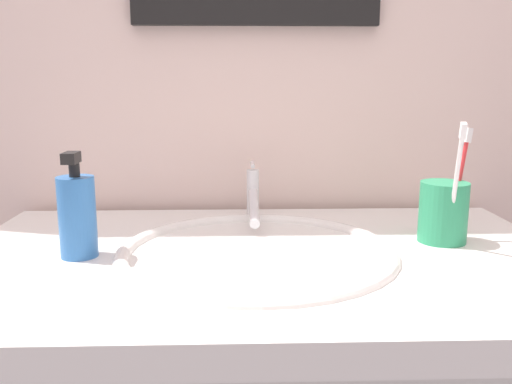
% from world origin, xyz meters
% --- Properties ---
extents(tiled_wall_back, '(2.15, 0.04, 2.40)m').
position_xyz_m(tiled_wall_back, '(0.00, 0.34, 1.20)').
color(tiled_wall_back, beige).
rests_on(tiled_wall_back, ground).
extents(sink_basin, '(0.44, 0.44, 0.10)m').
position_xyz_m(sink_basin, '(-0.01, 0.00, 0.82)').
color(sink_basin, white).
rests_on(sink_basin, vanity_counter).
extents(faucet, '(0.02, 0.17, 0.11)m').
position_xyz_m(faucet, '(-0.01, 0.20, 0.90)').
color(faucet, silver).
rests_on(faucet, sink_basin).
extents(toothbrush_cup, '(0.08, 0.08, 0.10)m').
position_xyz_m(toothbrush_cup, '(0.30, 0.05, 0.90)').
color(toothbrush_cup, '#2D9966').
rests_on(toothbrush_cup, vanity_counter).
extents(toothbrush_white, '(0.02, 0.06, 0.20)m').
position_xyz_m(toothbrush_white, '(0.30, 0.01, 0.97)').
color(toothbrush_white, white).
rests_on(toothbrush_white, toothbrush_cup).
extents(toothbrush_red, '(0.04, 0.02, 0.18)m').
position_xyz_m(toothbrush_red, '(0.33, 0.07, 0.96)').
color(toothbrush_red, red).
rests_on(toothbrush_red, toothbrush_cup).
extents(soap_dispenser, '(0.06, 0.06, 0.16)m').
position_xyz_m(soap_dispenser, '(-0.28, -0.01, 0.92)').
color(soap_dispenser, '#3372BF').
rests_on(soap_dispenser, vanity_counter).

